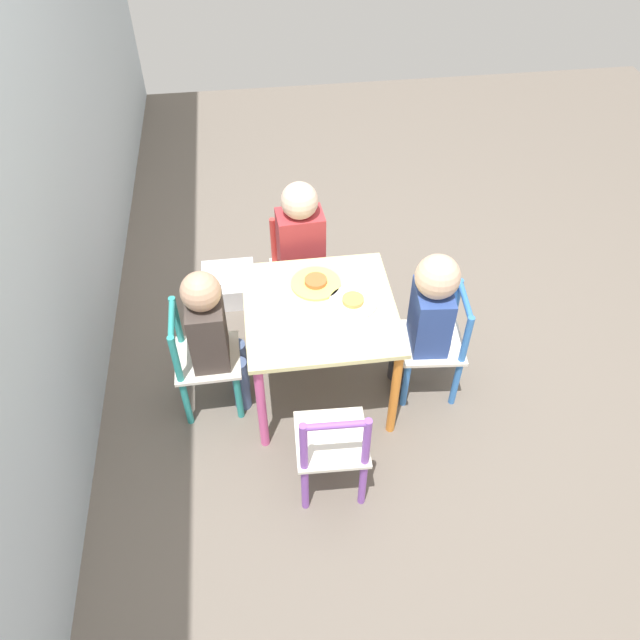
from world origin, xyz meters
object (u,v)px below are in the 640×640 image
Objects in this scene: kids_table at (320,320)px; plate_right at (316,283)px; chair_red at (300,273)px; chair_purple at (332,447)px; chair_blue at (436,345)px; chair_teal at (202,361)px; storage_bin at (229,285)px; child_front at (427,313)px; child_back at (213,331)px; plate_front at (353,302)px; child_right at (301,247)px.

plate_right is at bearing 0.00° from kids_table.
chair_red is 0.97m from chair_purple.
chair_blue is (-0.53, -0.51, 0.00)m from chair_red.
chair_teal is (0.04, 0.97, 0.00)m from chair_blue.
kids_table is 2.21× the size of storage_bin.
child_front reaches higher than storage_bin.
chair_blue is 0.92m from child_back.
chair_purple is 0.65m from child_back.
child_front reaches higher than plate_front.
child_front reaches higher than chair_blue.
plate_front is at bearing -135.00° from plate_right.
plate_right is at bearing -73.02° from child_back.
storage_bin is (0.66, 0.51, -0.44)m from plate_front.
chair_teal is 0.70m from storage_bin.
chair_teal is 0.73× the size of child_back.
chair_red is at bearing -133.79° from child_front.
child_front is 1.02× the size of child_back.
child_right is at bearing 20.26° from plate_front.
storage_bin is at bearing 35.30° from plate_right.
child_front is at bearing -111.79° from plate_right.
child_back is 0.45m from plate_right.
kids_table is 0.42m from child_front.
chair_teal is 0.68× the size of child_right.
chair_blue is 0.20m from child_front.
chair_blue is 2.76× the size of plate_front.
plate_right is (0.14, -0.42, 0.08)m from child_back.
chair_blue is at bearing -95.32° from kids_table.
plate_front is at bearing -142.58° from storage_bin.
kids_table is 0.15m from plate_right.
child_front is (-0.03, -0.91, 0.19)m from chair_teal.
kids_table is at bearing -90.00° from chair_red.
plate_front is (-0.48, -0.16, 0.25)m from chair_red.
kids_table is at bearing 90.00° from plate_front.
chair_purple is 0.65m from child_front.
child_front reaches higher than chair_teal.
child_back is at bearing -47.58° from chair_purple.
plate_front is (-0.42, -0.16, 0.05)m from child_right.
plate_right is 0.18m from plate_front.
chair_purple is 0.72× the size of child_front.
child_right reaches higher than chair_purple.
child_front reaches higher than chair_red.
chair_blue is 0.43m from plate_front.
child_front is (0.44, -0.44, 0.19)m from chair_purple.
plate_right reaches higher than chair_purple.
child_front is at bearing -131.28° from storage_bin.
child_right is 4.08× the size of plate_front.
chair_red is 1.00× the size of chair_teal.
kids_table is 1.13× the size of chair_blue.
storage_bin is (0.71, 0.86, -0.19)m from chair_blue.
child_back is at bearing 176.19° from storage_bin.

